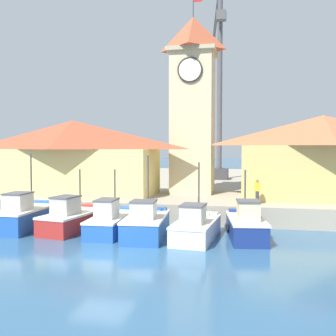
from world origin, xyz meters
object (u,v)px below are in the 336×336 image
fishing_boat_far_left (26,216)px  fishing_boat_mid_right (246,225)px  fishing_boat_left_inner (111,221)px  warehouse_left (73,156)px  dock_worker_near_tower (257,191)px  fishing_boat_mid_left (146,224)px  port_crane_near (219,104)px  clock_tower (193,101)px  warehouse_right (323,156)px  fishing_boat_left_outer (74,218)px  fishing_boat_center (196,227)px

fishing_boat_far_left → fishing_boat_mid_right: (13.05, 0.03, -0.05)m
fishing_boat_left_inner → warehouse_left: size_ratio=0.40×
fishing_boat_far_left → dock_worker_near_tower: bearing=17.0°
fishing_boat_mid_left → port_crane_near: size_ratio=0.22×
clock_tower → warehouse_right: bearing=-8.6°
fishing_boat_left_outer → fishing_boat_mid_left: size_ratio=1.10×
dock_worker_near_tower → fishing_boat_left_inner: bearing=-153.3°
fishing_boat_left_outer → clock_tower: bearing=58.9°
fishing_boat_center → dock_worker_near_tower: bearing=55.7°
fishing_boat_left_outer → fishing_boat_left_inner: size_ratio=0.99×
clock_tower → dock_worker_near_tower: (4.92, -5.49, -6.41)m
fishing_boat_mid_right → fishing_boat_far_left: bearing=-179.9°
warehouse_left → port_crane_near: 19.65m
fishing_boat_left_outer → dock_worker_near_tower: 11.50m
clock_tower → port_crane_near: bearing=85.3°
warehouse_right → dock_worker_near_tower: bearing=-138.7°
port_crane_near → warehouse_left: bearing=-122.3°
fishing_boat_left_inner → port_crane_near: bearing=79.0°
warehouse_left → port_crane_near: bearing=57.7°
fishing_boat_center → warehouse_right: 12.41m
warehouse_left → warehouse_right: size_ratio=1.12×
fishing_boat_far_left → port_crane_near: 26.56m
fishing_boat_left_outer → fishing_boat_center: size_ratio=1.09×
fishing_boat_left_outer → warehouse_left: 8.37m
fishing_boat_mid_left → fishing_boat_mid_right: (5.36, 0.74, -0.00)m
warehouse_left → dock_worker_near_tower: bearing=-11.6°
fishing_boat_mid_left → clock_tower: 13.04m
fishing_boat_far_left → fishing_boat_left_outer: size_ratio=0.96×
fishing_boat_mid_left → warehouse_right: (10.63, 8.97, 3.54)m
warehouse_right → port_crane_near: port_crane_near is taller
fishing_boat_far_left → fishing_boat_center: 10.44m
fishing_boat_far_left → clock_tower: clock_tower is taller
dock_worker_near_tower → warehouse_right: bearing=41.3°
fishing_boat_center → warehouse_left: warehouse_left is taller
fishing_boat_far_left → fishing_boat_mid_right: 13.05m
fishing_boat_center → clock_tower: (-1.64, 10.31, 7.87)m
fishing_boat_far_left → warehouse_left: (-0.20, 7.04, 3.40)m
fishing_boat_mid_left → fishing_boat_center: bearing=1.9°
clock_tower → warehouse_right: size_ratio=1.32×
fishing_boat_left_outer → port_crane_near: (6.85, 22.83, 8.99)m
fishing_boat_far_left → fishing_boat_mid_left: (7.68, -0.72, -0.05)m
clock_tower → dock_worker_near_tower: 9.77m
fishing_boat_mid_left → warehouse_left: bearing=135.5°
clock_tower → port_crane_near: port_crane_near is taller
fishing_boat_far_left → fishing_boat_left_inner: (5.41, 0.03, -0.12)m
fishing_boat_far_left → port_crane_near: port_crane_near is taller
warehouse_right → dock_worker_near_tower: 6.51m
fishing_boat_left_inner → fishing_boat_far_left: bearing=-179.7°
fishing_boat_mid_right → warehouse_right: bearing=57.4°
dock_worker_near_tower → fishing_boat_center: bearing=-124.3°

